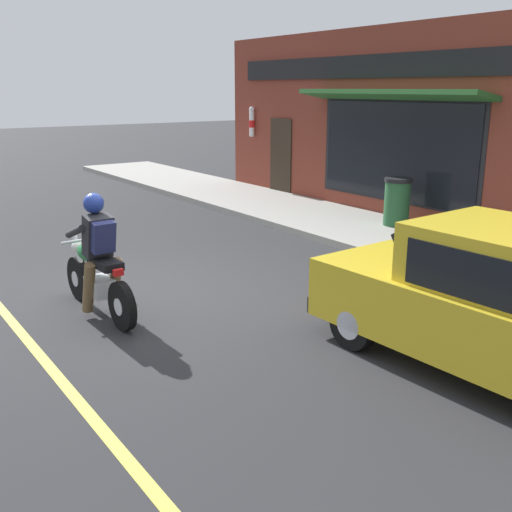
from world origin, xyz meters
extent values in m
plane|color=#2B2B2D|center=(0.00, 0.00, 0.00)|extent=(80.00, 80.00, 0.00)
cube|color=#9E9B93|center=(5.39, 3.00, 0.07)|extent=(2.60, 22.00, 0.14)
cube|color=maroon|center=(6.94, 2.72, 2.10)|extent=(0.50, 10.14, 4.20)
cube|color=black|center=(6.67, 1.46, 1.55)|extent=(0.04, 4.26, 2.10)
cube|color=black|center=(6.69, 1.46, 1.55)|extent=(0.02, 4.46, 2.20)
cube|color=#2D2319|center=(6.67, 5.51, 1.05)|extent=(0.04, 0.90, 2.10)
cube|color=#235623|center=(6.34, 1.46, 2.75)|extent=(0.81, 4.87, 0.24)
cube|color=black|center=(6.66, 2.72, 3.35)|extent=(0.06, 8.62, 0.50)
cylinder|color=white|center=(6.59, 6.78, 1.90)|extent=(0.14, 0.14, 0.70)
cylinder|color=red|center=(6.59, 6.78, 1.90)|extent=(0.15, 0.15, 0.20)
sphere|color=silver|center=(6.59, 6.78, 2.30)|extent=(0.16, 0.16, 0.16)
cylinder|color=black|center=(-0.79, 0.46, 0.31)|extent=(0.12, 0.62, 0.62)
cylinder|color=silver|center=(-0.79, 0.46, 0.31)|extent=(0.13, 0.22, 0.22)
cylinder|color=black|center=(-0.73, -0.94, 0.31)|extent=(0.12, 0.62, 0.62)
cylinder|color=silver|center=(-0.73, -0.94, 0.31)|extent=(0.13, 0.22, 0.22)
cube|color=silver|center=(-0.76, -0.29, 0.39)|extent=(0.29, 0.41, 0.24)
ellipsoid|color=#196B33|center=(-0.77, -0.04, 0.80)|extent=(0.32, 0.53, 0.24)
cube|color=black|center=(-0.75, -0.52, 0.76)|extent=(0.28, 0.57, 0.10)
cylinder|color=silver|center=(-0.78, 0.36, 0.62)|extent=(0.08, 0.33, 0.68)
cylinder|color=silver|center=(-0.78, 0.24, 0.91)|extent=(0.56, 0.06, 0.04)
sphere|color=silver|center=(-0.78, 0.41, 0.79)|extent=(0.16, 0.16, 0.16)
cylinder|color=silver|center=(-0.58, -0.69, 0.29)|extent=(0.10, 0.55, 0.08)
cube|color=red|center=(-0.74, -0.89, 0.73)|extent=(0.12, 0.06, 0.08)
cylinder|color=brown|center=(-0.94, -0.37, 0.43)|extent=(0.15, 0.36, 0.71)
cylinder|color=brown|center=(-0.58, -0.36, 0.43)|extent=(0.15, 0.36, 0.71)
cube|color=#232328|center=(-0.76, -0.34, 1.08)|extent=(0.35, 0.34, 0.57)
cylinder|color=#232328|center=(-0.97, -0.11, 1.12)|extent=(0.11, 0.52, 0.26)
cylinder|color=#232328|center=(-0.57, -0.10, 1.12)|extent=(0.11, 0.52, 0.26)
sphere|color=navy|center=(-0.76, -0.28, 1.49)|extent=(0.26, 0.26, 0.26)
cube|color=navy|center=(-0.75, -0.50, 1.10)|extent=(0.29, 0.25, 0.42)
cylinder|color=black|center=(1.20, -2.97, 0.30)|extent=(0.21, 0.61, 0.60)
cylinder|color=silver|center=(1.20, -2.97, 0.30)|extent=(0.21, 0.34, 0.33)
cylinder|color=black|center=(2.64, -2.91, 0.30)|extent=(0.21, 0.61, 0.60)
cylinder|color=silver|center=(2.64, -2.91, 0.30)|extent=(0.21, 0.34, 0.33)
cube|color=gold|center=(1.97, -4.14, 0.60)|extent=(1.80, 3.77, 0.70)
cube|color=black|center=(1.94, -3.52, 1.19)|extent=(1.34, 0.40, 0.51)
cube|color=black|center=(1.26, -4.42, 1.22)|extent=(0.09, 1.52, 0.46)
cube|color=silver|center=(1.38, -2.31, 0.72)|extent=(0.24, 0.05, 0.14)
cube|color=silver|center=(2.40, -2.26, 0.72)|extent=(0.24, 0.05, 0.14)
cube|color=#28282B|center=(1.89, -2.31, 0.35)|extent=(1.61, 0.19, 0.20)
cylinder|color=#23512D|center=(6.01, 0.72, 0.59)|extent=(0.52, 0.52, 0.90)
cylinder|color=black|center=(6.01, 0.72, 1.08)|extent=(0.56, 0.56, 0.08)
camera|label=1|loc=(-3.37, -7.51, 2.89)|focal=42.00mm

